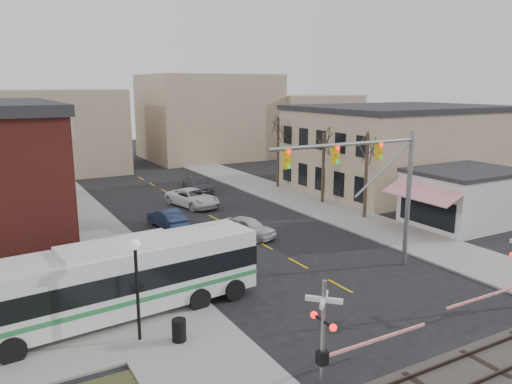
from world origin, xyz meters
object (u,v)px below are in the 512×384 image
at_px(car_b, 167,218).
at_px(pedestrian_far, 124,262).
at_px(trash_bin, 179,330).
at_px(traffic_signal_mast, 375,174).
at_px(transit_bus, 121,278).
at_px(rr_crossing_west, 333,332).
at_px(car_c, 193,198).
at_px(street_lamp, 136,269).
at_px(pedestrian_near, 183,280).
at_px(car_a, 248,227).
at_px(car_d, 198,185).

height_order(car_b, pedestrian_far, pedestrian_far).
distance_m(trash_bin, car_b, 17.72).
bearing_deg(pedestrian_far, traffic_signal_mast, -47.29).
distance_m(transit_bus, pedestrian_far, 4.70).
xyz_separation_m(traffic_signal_mast, rr_crossing_west, (-8.70, -7.57, -3.76)).
bearing_deg(rr_crossing_west, car_c, 77.82).
distance_m(street_lamp, pedestrian_near, 5.11).
bearing_deg(pedestrian_near, street_lamp, 128.03).
distance_m(rr_crossing_west, car_a, 17.99).
height_order(car_a, car_c, car_c).
relative_size(street_lamp, car_a, 1.04).
bearing_deg(pedestrian_near, traffic_signal_mast, -107.44).
relative_size(rr_crossing_west, street_lamp, 1.28).
height_order(traffic_signal_mast, pedestrian_near, traffic_signal_mast).
bearing_deg(traffic_signal_mast, rr_crossing_west, -138.96).
relative_size(trash_bin, pedestrian_far, 0.53).
height_order(car_b, pedestrian_near, pedestrian_near).
height_order(traffic_signal_mast, street_lamp, traffic_signal_mast).
distance_m(car_a, car_b, 6.63).
relative_size(street_lamp, car_c, 0.78).
bearing_deg(car_d, rr_crossing_west, -102.17).
bearing_deg(transit_bus, rr_crossing_west, -59.77).
xyz_separation_m(trash_bin, car_a, (9.58, 11.65, 0.13)).
relative_size(rr_crossing_west, pedestrian_far, 3.14).
bearing_deg(trash_bin, pedestrian_near, 66.40).
bearing_deg(traffic_signal_mast, car_d, 89.88).
relative_size(traffic_signal_mast, street_lamp, 2.22).
bearing_deg(transit_bus, car_a, 36.36).
bearing_deg(car_c, pedestrian_near, -127.57).
height_order(car_a, pedestrian_near, pedestrian_near).
distance_m(traffic_signal_mast, rr_crossing_west, 12.13).
relative_size(transit_bus, street_lamp, 3.06).
height_order(car_b, car_d, car_d).
bearing_deg(car_c, street_lamp, -131.52).
distance_m(street_lamp, trash_bin, 3.13).
height_order(rr_crossing_west, pedestrian_near, rr_crossing_west).
relative_size(traffic_signal_mast, car_a, 2.30).
height_order(traffic_signal_mast, car_a, traffic_signal_mast).
distance_m(transit_bus, car_b, 15.00).
bearing_deg(street_lamp, transit_bus, 90.16).
bearing_deg(street_lamp, pedestrian_near, 45.22).
bearing_deg(car_b, rr_crossing_west, 79.71).
height_order(traffic_signal_mast, car_b, traffic_signal_mast).
relative_size(car_a, car_d, 0.85).
bearing_deg(car_d, trash_bin, -111.68).
distance_m(rr_crossing_west, trash_bin, 6.67).
distance_m(trash_bin, pedestrian_near, 4.57).
distance_m(transit_bus, car_c, 21.59).
xyz_separation_m(rr_crossing_west, pedestrian_far, (-3.89, 13.33, -0.96)).
distance_m(traffic_signal_mast, pedestrian_far, 14.62).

